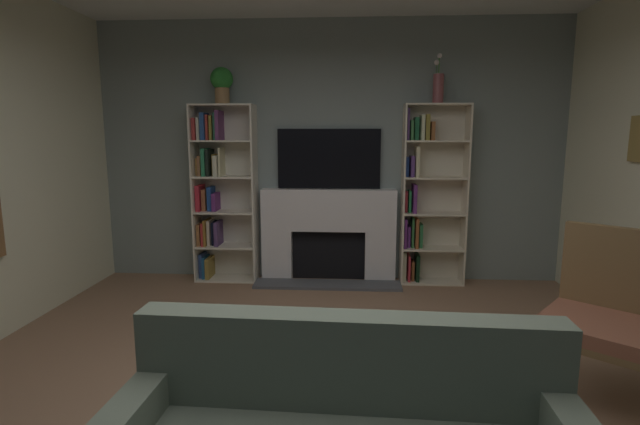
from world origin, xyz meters
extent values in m
plane|color=#8F6A50|center=(0.00, 0.00, 0.00)|extent=(6.53, 6.53, 0.00)
cube|color=gray|center=(0.00, 2.75, 1.40)|extent=(5.13, 0.06, 2.80)
cube|color=white|center=(-0.57, 2.62, 0.28)|extent=(0.33, 0.19, 0.56)
cube|color=white|center=(0.57, 2.62, 0.28)|extent=(0.33, 0.19, 0.56)
cube|color=white|center=(0.00, 2.62, 0.78)|extent=(1.46, 0.19, 0.45)
cube|color=black|center=(0.00, 2.68, 0.28)|extent=(0.80, 0.08, 0.56)
cube|color=#515359|center=(0.00, 2.38, 0.01)|extent=(1.56, 0.30, 0.03)
cube|color=black|center=(0.00, 2.69, 1.34)|extent=(1.11, 0.06, 0.64)
cube|color=silver|center=(-1.45, 2.56, 0.95)|extent=(0.02, 0.31, 1.91)
cube|color=silver|center=(-0.79, 2.56, 0.95)|extent=(0.02, 0.31, 1.91)
cube|color=silver|center=(-1.12, 2.71, 0.95)|extent=(0.67, 0.02, 1.91)
cube|color=silver|center=(-1.12, 2.56, 0.01)|extent=(0.64, 0.31, 0.02)
cube|color=#2F4880|center=(-1.41, 2.60, 0.15)|extent=(0.03, 0.21, 0.27)
cube|color=#1E5685|center=(-1.37, 2.58, 0.14)|extent=(0.03, 0.24, 0.23)
cube|color=olive|center=(-1.33, 2.58, 0.13)|extent=(0.04, 0.25, 0.22)
cube|color=silver|center=(-1.12, 2.56, 0.38)|extent=(0.64, 0.31, 0.02)
cube|color=#965F35|center=(-1.41, 2.58, 0.51)|extent=(0.04, 0.25, 0.24)
cube|color=#BB2E31|center=(-1.36, 2.58, 0.52)|extent=(0.03, 0.25, 0.25)
cube|color=olive|center=(-1.34, 2.57, 0.53)|extent=(0.02, 0.26, 0.29)
cube|color=beige|center=(-1.30, 2.59, 0.53)|extent=(0.03, 0.23, 0.28)
cube|color=black|center=(-1.27, 2.61, 0.52)|extent=(0.02, 0.19, 0.26)
cube|color=#513868|center=(-1.21, 2.58, 0.52)|extent=(0.04, 0.25, 0.26)
cube|color=silver|center=(-1.12, 2.56, 0.76)|extent=(0.64, 0.31, 0.02)
cube|color=#BB2735|center=(-1.41, 2.58, 0.91)|extent=(0.04, 0.23, 0.28)
cube|color=brown|center=(-1.35, 2.60, 0.89)|extent=(0.04, 0.20, 0.24)
cube|color=#1E458E|center=(-1.29, 2.61, 0.90)|extent=(0.04, 0.19, 0.26)
cube|color=#632A70|center=(-1.24, 2.59, 0.87)|extent=(0.04, 0.21, 0.19)
cube|color=silver|center=(-1.12, 2.56, 1.15)|extent=(0.64, 0.31, 0.02)
cube|color=#A77A3C|center=(-1.41, 2.61, 1.25)|extent=(0.03, 0.18, 0.19)
cube|color=brown|center=(-1.38, 2.59, 1.26)|extent=(0.03, 0.23, 0.22)
cube|color=#297F51|center=(-1.33, 2.58, 1.30)|extent=(0.04, 0.24, 0.29)
cube|color=black|center=(-1.28, 2.57, 1.30)|extent=(0.03, 0.26, 0.29)
cube|color=olive|center=(-1.24, 2.61, 1.27)|extent=(0.03, 0.18, 0.23)
cube|color=beige|center=(-1.20, 2.57, 1.26)|extent=(0.04, 0.26, 0.22)
cube|color=beige|center=(-1.16, 2.59, 1.31)|extent=(0.02, 0.22, 0.30)
cube|color=silver|center=(-1.12, 2.56, 1.53)|extent=(0.64, 0.31, 0.02)
cube|color=#A33131|center=(-1.41, 2.57, 1.65)|extent=(0.03, 0.25, 0.23)
cube|color=beige|center=(-1.37, 2.58, 1.65)|extent=(0.03, 0.23, 0.23)
cube|color=navy|center=(-1.33, 2.59, 1.68)|extent=(0.04, 0.22, 0.29)
cube|color=#B93B30|center=(-1.29, 2.61, 1.67)|extent=(0.02, 0.18, 0.26)
cube|color=olive|center=(-1.25, 2.61, 1.66)|extent=(0.03, 0.18, 0.26)
cube|color=#2F7152|center=(-1.20, 2.60, 1.68)|extent=(0.02, 0.19, 0.29)
cube|color=#643463|center=(-1.16, 2.58, 1.69)|extent=(0.04, 0.25, 0.31)
cube|color=silver|center=(-1.12, 2.56, 1.90)|extent=(0.64, 0.31, 0.02)
cube|color=beige|center=(0.79, 2.58, 0.95)|extent=(0.02, 0.27, 1.91)
cube|color=beige|center=(1.45, 2.58, 0.95)|extent=(0.02, 0.27, 1.91)
cube|color=beige|center=(1.12, 2.71, 0.95)|extent=(0.67, 0.02, 1.91)
cube|color=beige|center=(1.12, 2.58, 0.01)|extent=(0.64, 0.27, 0.02)
cube|color=beige|center=(0.83, 2.61, 0.17)|extent=(0.04, 0.18, 0.31)
cube|color=#B32B36|center=(0.88, 2.60, 0.16)|extent=(0.02, 0.20, 0.29)
cube|color=brown|center=(0.92, 2.62, 0.12)|extent=(0.03, 0.17, 0.21)
cube|color=black|center=(0.97, 2.60, 0.16)|extent=(0.04, 0.20, 0.29)
cube|color=beige|center=(1.12, 2.58, 0.38)|extent=(0.64, 0.27, 0.02)
cube|color=#5C266B|center=(0.83, 2.59, 0.55)|extent=(0.03, 0.22, 0.31)
cube|color=#5E2C76|center=(0.87, 2.61, 0.51)|extent=(0.03, 0.17, 0.23)
cube|color=#357239|center=(0.91, 2.61, 0.55)|extent=(0.02, 0.18, 0.33)
cube|color=brown|center=(0.95, 2.59, 0.55)|extent=(0.03, 0.21, 0.31)
cube|color=#2A6F3F|center=(1.00, 2.62, 0.52)|extent=(0.03, 0.17, 0.25)
cube|color=beige|center=(1.12, 2.58, 0.76)|extent=(0.64, 0.27, 0.02)
cube|color=#AC2A33|center=(0.83, 2.63, 0.88)|extent=(0.03, 0.15, 0.22)
cube|color=#267F43|center=(0.87, 2.62, 0.89)|extent=(0.02, 0.17, 0.23)
cube|color=#612B73|center=(0.92, 2.59, 0.92)|extent=(0.04, 0.21, 0.30)
cube|color=beige|center=(1.12, 2.58, 1.15)|extent=(0.64, 0.27, 0.02)
cube|color=navy|center=(0.83, 2.63, 1.26)|extent=(0.03, 0.15, 0.21)
cube|color=#51336F|center=(0.88, 2.60, 1.26)|extent=(0.04, 0.20, 0.22)
cube|color=beige|center=(0.93, 2.60, 1.31)|extent=(0.04, 0.20, 0.32)
cube|color=beige|center=(1.12, 2.58, 1.53)|extent=(0.64, 0.27, 0.02)
cube|color=#51356E|center=(0.82, 2.60, 1.70)|extent=(0.02, 0.21, 0.33)
cube|color=#376E3A|center=(0.86, 2.60, 1.64)|extent=(0.03, 0.20, 0.20)
cube|color=#23663E|center=(0.92, 2.63, 1.65)|extent=(0.04, 0.15, 0.24)
cube|color=beige|center=(0.97, 2.60, 1.67)|extent=(0.03, 0.21, 0.26)
cube|color=olive|center=(1.02, 2.60, 1.67)|extent=(0.04, 0.21, 0.26)
cube|color=#9A582E|center=(1.08, 2.61, 1.63)|extent=(0.04, 0.18, 0.19)
cube|color=beige|center=(1.12, 2.58, 1.90)|extent=(0.64, 0.27, 0.02)
cylinder|color=#9D754B|center=(-1.12, 2.57, 1.99)|extent=(0.15, 0.15, 0.17)
sphere|color=#297E2D|center=(-1.12, 2.57, 2.17)|extent=(0.24, 0.24, 0.24)
cylinder|color=#954B4F|center=(1.12, 2.57, 2.06)|extent=(0.11, 0.11, 0.29)
cylinder|color=#4C7F3F|center=(1.10, 2.58, 2.26)|extent=(0.01, 0.01, 0.11)
sphere|color=silver|center=(1.10, 2.58, 2.32)|extent=(0.05, 0.05, 0.05)
cylinder|color=#4C7F3F|center=(1.12, 2.60, 2.29)|extent=(0.01, 0.01, 0.18)
sphere|color=silver|center=(1.12, 2.60, 2.38)|extent=(0.04, 0.04, 0.04)
cylinder|color=#4C7F3F|center=(1.12, 2.56, 2.29)|extent=(0.01, 0.01, 0.18)
sphere|color=silver|center=(1.12, 2.56, 2.38)|extent=(0.05, 0.05, 0.05)
cube|color=slate|center=(0.22, -0.53, 0.62)|extent=(1.85, 0.23, 0.42)
cylinder|color=brown|center=(1.65, 0.64, 0.23)|extent=(0.04, 0.04, 0.45)
cylinder|color=brown|center=(1.30, 0.21, 0.23)|extent=(0.04, 0.04, 0.45)
cube|color=brown|center=(1.70, 0.24, 0.49)|extent=(0.86, 0.86, 0.08)
cube|color=brown|center=(1.70, 0.24, 0.43)|extent=(0.86, 0.86, 0.04)
cube|color=brown|center=(1.87, 0.45, 0.75)|extent=(0.52, 0.44, 0.59)
cube|color=brown|center=(0.21, -0.10, 0.35)|extent=(0.85, 0.53, 0.04)
cylinder|color=brown|center=(-0.19, 0.14, 0.17)|extent=(0.05, 0.05, 0.33)
cylinder|color=brown|center=(0.61, 0.14, 0.17)|extent=(0.05, 0.05, 0.33)
camera|label=1|loc=(0.22, -2.46, 1.59)|focal=26.56mm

